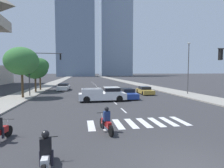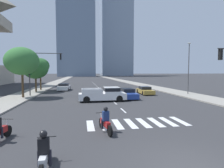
% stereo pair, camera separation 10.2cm
% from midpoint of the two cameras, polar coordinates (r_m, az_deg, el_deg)
% --- Properties ---
extents(sidewalk_east, '(4.00, 260.00, 0.15)m').
position_cam_midpoint_polar(sidewalk_east, '(39.00, 14.21, -1.25)').
color(sidewalk_east, gray).
rests_on(sidewalk_east, ground).
extents(sidewalk_west, '(4.00, 260.00, 0.15)m').
position_cam_midpoint_polar(sidewalk_west, '(36.62, -22.94, -1.76)').
color(sidewalk_west, gray).
rests_on(sidewalk_west, ground).
extents(crosswalk_near, '(6.75, 2.35, 0.01)m').
position_cam_midpoint_polar(crosswalk_near, '(12.42, 8.28, -12.32)').
color(crosswalk_near, silver).
rests_on(crosswalk_near, ground).
extents(lane_divider_center, '(0.14, 50.00, 0.01)m').
position_cam_midpoint_polar(lane_divider_center, '(39.66, -4.34, -1.16)').
color(lane_divider_center, silver).
rests_on(lane_divider_center, ground).
extents(motorcycle_lead, '(0.70, 2.10, 1.49)m').
position_cam_midpoint_polar(motorcycle_lead, '(6.98, -20.56, -20.68)').
color(motorcycle_lead, black).
rests_on(motorcycle_lead, ground).
extents(motorcycle_third, '(0.75, 2.16, 1.49)m').
position_cam_midpoint_polar(motorcycle_third, '(10.43, -1.90, -12.14)').
color(motorcycle_third, black).
rests_on(motorcycle_third, ground).
extents(pickup_truck, '(5.56, 1.97, 1.67)m').
position_cam_midpoint_polar(pickup_truck, '(21.08, -2.23, -3.36)').
color(pickup_truck, silver).
rests_on(pickup_truck, ground).
extents(sedan_gold_0, '(2.01, 4.71, 1.19)m').
position_cam_midpoint_polar(sedan_gold_0, '(28.53, 10.73, -2.06)').
color(sedan_gold_0, '#B28E38').
rests_on(sedan_gold_0, ground).
extents(sedan_white_1, '(2.15, 4.82, 1.31)m').
position_cam_midpoint_polar(sedan_white_1, '(34.99, -15.09, -0.95)').
color(sedan_white_1, silver).
rests_on(sedan_white_1, ground).
extents(sedan_blue_2, '(1.81, 4.80, 1.27)m').
position_cam_midpoint_polar(sedan_blue_2, '(23.70, 5.24, -3.12)').
color(sedan_blue_2, navy).
rests_on(sedan_blue_2, ground).
extents(traffic_signal_far, '(4.83, 0.28, 6.38)m').
position_cam_midpoint_polar(traffic_signal_far, '(27.06, -21.70, 5.81)').
color(traffic_signal_far, '#333335').
rests_on(traffic_signal_far, sidewalk_west).
extents(street_lamp_east, '(0.50, 0.24, 7.75)m').
position_cam_midpoint_polar(street_lamp_east, '(29.43, 23.58, 5.80)').
color(street_lamp_east, '#3F3F42').
rests_on(street_lamp_east, sidewalk_east).
extents(street_tree_nearest, '(4.25, 4.25, 6.54)m').
position_cam_midpoint_polar(street_tree_nearest, '(25.89, -26.94, 6.56)').
color(street_tree_nearest, '#4C3823').
rests_on(street_tree_nearest, sidewalk_west).
extents(street_tree_second, '(4.18, 4.18, 5.74)m').
position_cam_midpoint_polar(street_tree_second, '(32.39, -23.36, 4.69)').
color(street_tree_second, '#4C3823').
rests_on(street_tree_second, sidewalk_west).
extents(street_tree_third, '(3.31, 3.31, 5.93)m').
position_cam_midpoint_polar(street_tree_third, '(35.85, -22.05, 5.47)').
color(street_tree_third, '#4C3823').
rests_on(street_tree_third, sidewalk_west).
extents(office_tower_left_skyline, '(29.36, 21.85, 102.15)m').
position_cam_midpoint_polar(office_tower_left_skyline, '(157.31, -11.43, 21.18)').
color(office_tower_left_skyline, slate).
rests_on(office_tower_left_skyline, ground).
extents(office_tower_center_skyline, '(28.92, 24.63, 98.78)m').
position_cam_midpoint_polar(office_tower_center_skyline, '(178.51, 1.23, 16.64)').
color(office_tower_center_skyline, '#8C9EB2').
rests_on(office_tower_center_skyline, ground).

